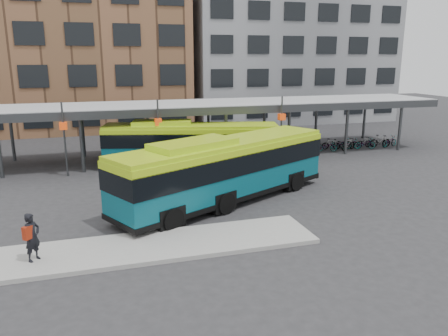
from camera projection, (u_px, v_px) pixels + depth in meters
ground at (249, 211)px, 21.89m from camera, size 120.00×120.00×0.00m
boarding_island at (146, 247)px, 17.55m from camera, size 14.00×3.00×0.18m
canopy at (191, 107)px, 32.85m from camera, size 40.00×6.53×4.80m
building_brick at (58, 23)px, 46.09m from camera, size 26.00×14.00×22.00m
building_grey at (284, 36)px, 53.59m from camera, size 24.00×14.00×20.00m
bus_front at (225, 168)px, 22.86m from camera, size 12.89×8.39×3.60m
bus_rear at (191, 143)px, 30.36m from camera, size 12.21×5.49×3.30m
pedestrian at (32, 237)px, 16.00m from camera, size 0.77×0.79×1.84m
bike_rack at (357, 143)px, 36.78m from camera, size 8.05×1.59×1.07m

